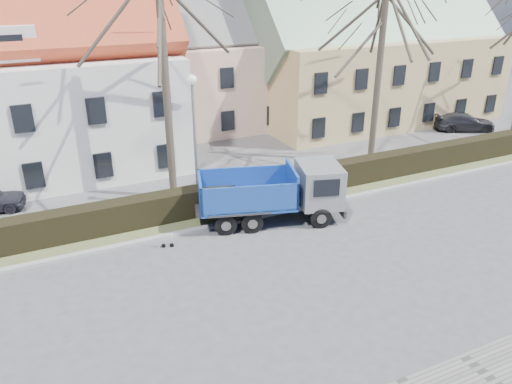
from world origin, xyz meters
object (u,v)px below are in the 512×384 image
dump_truck (266,194)px  parked_car_b (464,122)px  streetlight (195,143)px  cart_frame (162,240)px

dump_truck → parked_car_b: (18.96, 6.69, -0.71)m
dump_truck → streetlight: bearing=144.3°
dump_truck → cart_frame: size_ratio=8.56×
streetlight → parked_car_b: 21.66m
dump_truck → streetlight: size_ratio=1.05×
cart_frame → parked_car_b: 24.84m
cart_frame → dump_truck: bearing=4.4°
cart_frame → parked_car_b: bearing=16.5°
dump_truck → cart_frame: 4.96m
streetlight → parked_car_b: size_ratio=1.50×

